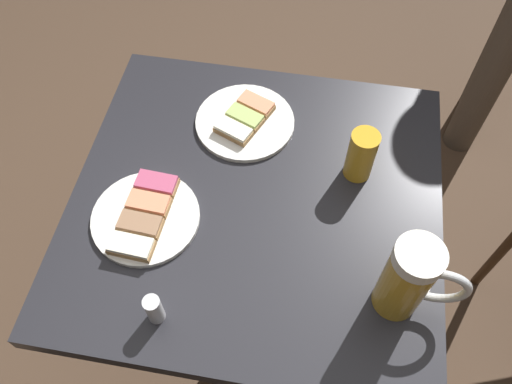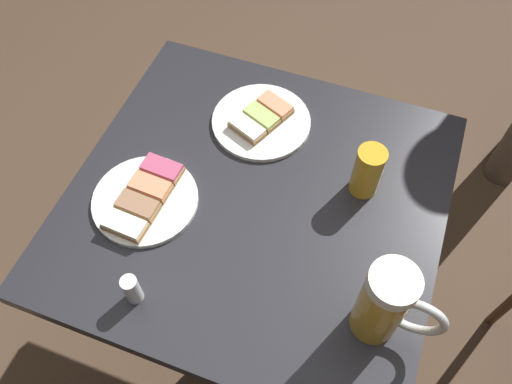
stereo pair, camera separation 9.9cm
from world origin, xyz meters
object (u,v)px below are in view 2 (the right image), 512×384
plate_far (145,199)px  salt_shaker (132,289)px  plate_near (261,120)px  beer_glass_small (368,171)px  beer_mug (387,305)px

plate_far → salt_shaker: salt_shaker is taller
plate_near → beer_glass_small: beer_glass_small is taller
plate_far → beer_glass_small: bearing=114.7°
beer_glass_small → salt_shaker: bearing=-41.2°
plate_near → plate_far: (0.26, -0.14, 0.00)m
plate_near → plate_far: bearing=-28.3°
beer_mug → beer_glass_small: size_ratio=1.61×
plate_far → salt_shaker: size_ratio=3.05×
beer_glass_small → salt_shaker: 0.48m
salt_shaker → beer_glass_small: bearing=138.8°
plate_far → beer_glass_small: 0.43m
plate_far → salt_shaker: bearing=21.9°
beer_glass_small → plate_near: bearing=-109.6°
plate_near → beer_glass_small: 0.26m
plate_near → beer_mug: (0.35, 0.33, 0.08)m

